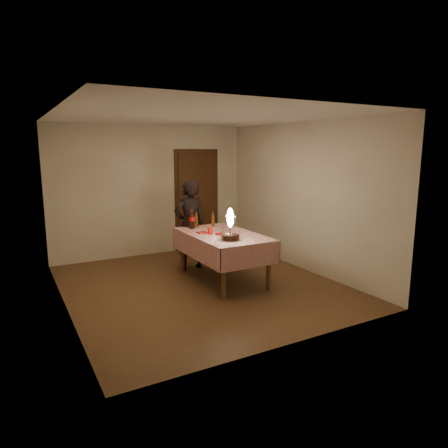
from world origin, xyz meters
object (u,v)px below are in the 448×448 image
Objects in this scene: dining_table at (222,240)px; birthday_cake at (230,232)px; cola_bottle at (192,220)px; amber_bottle_left at (196,220)px; clear_cup at (223,230)px; photographer at (190,225)px; amber_bottle_right at (213,220)px; red_cup at (210,231)px; red_plate at (222,234)px.

dining_table is 0.52m from birthday_cake.
cola_bottle is 0.17m from amber_bottle_left.
clear_cup is (0.16, 0.50, -0.08)m from birthday_cake.
birthday_cake is (-0.12, -0.46, 0.22)m from dining_table.
birthday_cake is at bearing -82.85° from cola_bottle.
dining_table is at bearing -67.40° from cola_bottle.
photographer reaches higher than amber_bottle_left.
amber_bottle_right is (0.42, 0.03, -0.03)m from cola_bottle.
amber_bottle_left is 0.30m from amber_bottle_right.
photographer is (-0.22, 0.82, -0.02)m from clear_cup.
red_cup is 0.56m from cola_bottle.
photographer reaches higher than cola_bottle.
red_cup reaches higher than red_plate.
cola_bottle is (-0.26, 0.62, 0.26)m from dining_table.
red_plate is 2.20× the size of red_cup.
clear_cup is at bearing -76.29° from amber_bottle_left.
cola_bottle is 0.20× the size of photographer.
dining_table is at bearing 75.04° from birthday_cake.
amber_bottle_right is 0.42m from photographer.
birthday_cake reaches higher than red_plate.
amber_bottle_right is (0.35, 0.57, 0.07)m from red_cup.
dining_table is at bearing 47.26° from red_plate.
photographer is at bearing 89.70° from red_cup.
red_plate is 0.72m from amber_bottle_right.
amber_bottle_right is at bearing -31.97° from photographer.
red_cup is 0.31× the size of cola_bottle.
red_cup is 0.23m from clear_cup.
clear_cup reaches higher than dining_table.
birthday_cake is 1.18m from amber_bottle_left.
red_plate is 0.19m from red_cup.
red_cup is at bearing -82.65° from cola_bottle.
amber_bottle_left reaches higher than red_plate.
amber_bottle_right is at bearing 78.24° from clear_cup.
photographer is at bearing 92.63° from birthday_cake.
clear_cup is at bearing -8.95° from red_cup.
dining_table is 0.72m from cola_bottle.
red_plate is (-0.04, -0.04, 0.11)m from dining_table.
amber_bottle_left is at bearing 96.83° from red_plate.
red_cup is at bearing -95.21° from amber_bottle_left.
dining_table is 0.89m from photographer.
red_plate is 0.91m from photographer.
cola_bottle is at bearing -141.71° from amber_bottle_left.
clear_cup is at bearing 72.13° from birthday_cake.
red_plate is at bearing -133.43° from clear_cup.
cola_bottle is at bearing 108.49° from red_plate.
clear_cup reaches higher than red_plate.
cola_bottle reaches higher than amber_bottle_left.
dining_table is 0.12m from red_plate.
dining_table is 1.07× the size of photographer.
cola_bottle is 0.29m from photographer.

